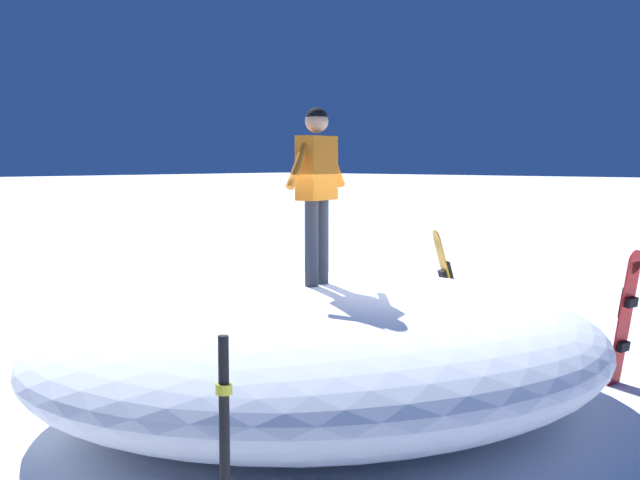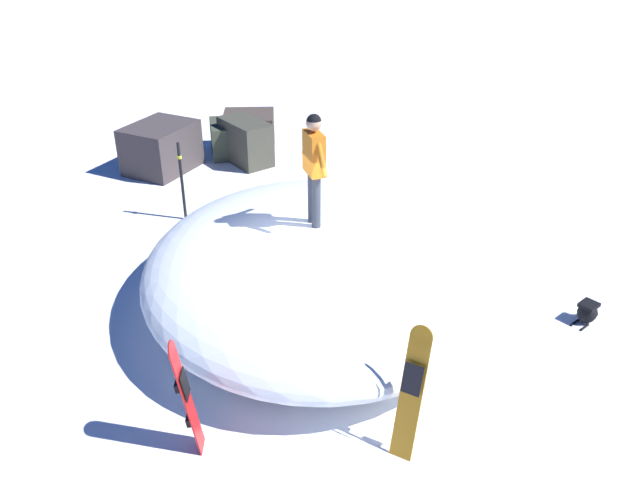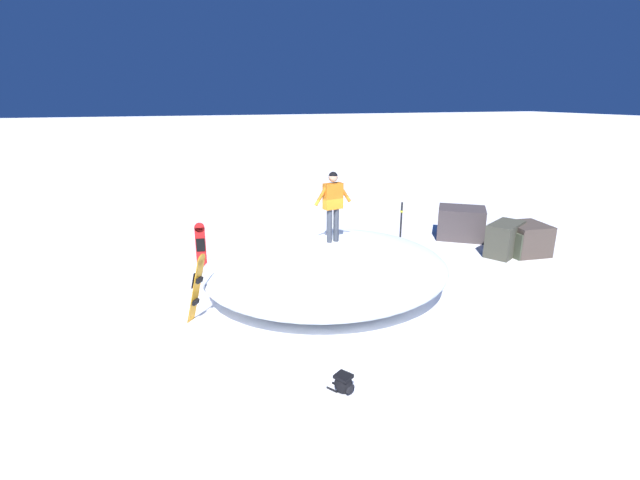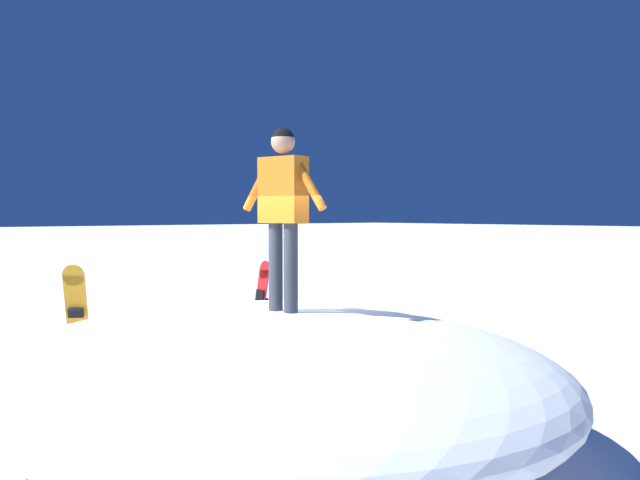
{
  "view_description": "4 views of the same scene",
  "coord_description": "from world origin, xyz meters",
  "px_view_note": "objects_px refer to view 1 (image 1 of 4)",
  "views": [
    {
      "loc": [
        5.32,
        -6.97,
        2.64
      ],
      "look_at": [
        -0.59,
        -0.41,
        1.79
      ],
      "focal_mm": 46.47,
      "sensor_mm": 36.0,
      "label": 1
    },
    {
      "loc": [
        0.91,
        8.56,
        6.14
      ],
      "look_at": [
        -0.36,
        -0.2,
        1.35
      ],
      "focal_mm": 37.07,
      "sensor_mm": 36.0,
      "label": 2
    },
    {
      "loc": [
        -10.78,
        3.25,
        4.94
      ],
      "look_at": [
        -0.47,
        -0.34,
        1.48
      ],
      "focal_mm": 25.53,
      "sensor_mm": 36.0,
      "label": 3
    },
    {
      "loc": [
        -4.66,
        -6.39,
        2.33
      ],
      "look_at": [
        -0.09,
        -0.99,
        2.07
      ],
      "focal_mm": 40.63,
      "sensor_mm": 36.0,
      "label": 4
    }
  ],
  "objects_px": {
    "snowboard_primary_upright": "(626,316)",
    "trail_marker_pole": "(225,474)",
    "snowboarder_standing": "(317,178)",
    "snowboard_secondary_upright": "(448,287)",
    "backpack_near": "(172,325)"
  },
  "relations": [
    {
      "from": "snowboarder_standing",
      "to": "backpack_near",
      "type": "xyz_separation_m",
      "value": [
        -4.18,
        1.36,
        -2.28
      ]
    },
    {
      "from": "snowboard_secondary_upright",
      "to": "snowboarder_standing",
      "type": "bearing_deg",
      "value": -78.97
    },
    {
      "from": "snowboard_secondary_upright",
      "to": "trail_marker_pole",
      "type": "distance_m",
      "value": 7.37
    },
    {
      "from": "trail_marker_pole",
      "to": "snowboard_primary_upright",
      "type": "bearing_deg",
      "value": 92.54
    },
    {
      "from": "snowboard_primary_upright",
      "to": "trail_marker_pole",
      "type": "height_order",
      "value": "trail_marker_pole"
    },
    {
      "from": "backpack_near",
      "to": "snowboarder_standing",
      "type": "bearing_deg",
      "value": -18.03
    },
    {
      "from": "snowboard_secondary_upright",
      "to": "backpack_near",
      "type": "relative_size",
      "value": 3.19
    },
    {
      "from": "snowboarder_standing",
      "to": "backpack_near",
      "type": "height_order",
      "value": "snowboarder_standing"
    },
    {
      "from": "snowboarder_standing",
      "to": "trail_marker_pole",
      "type": "bearing_deg",
      "value": -55.29
    },
    {
      "from": "snowboard_primary_upright",
      "to": "trail_marker_pole",
      "type": "distance_m",
      "value": 6.43
    },
    {
      "from": "snowboard_secondary_upright",
      "to": "backpack_near",
      "type": "height_order",
      "value": "snowboard_secondary_upright"
    },
    {
      "from": "trail_marker_pole",
      "to": "backpack_near",
      "type": "bearing_deg",
      "value": 144.34
    },
    {
      "from": "snowboarder_standing",
      "to": "trail_marker_pole",
      "type": "height_order",
      "value": "snowboarder_standing"
    },
    {
      "from": "snowboard_primary_upright",
      "to": "snowboarder_standing",
      "type": "bearing_deg",
      "value": -121.86
    },
    {
      "from": "snowboarder_standing",
      "to": "snowboard_primary_upright",
      "type": "relative_size",
      "value": 1.11
    }
  ]
}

